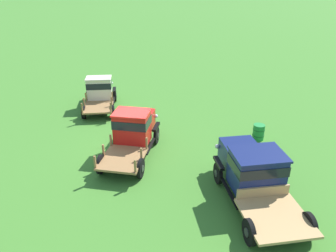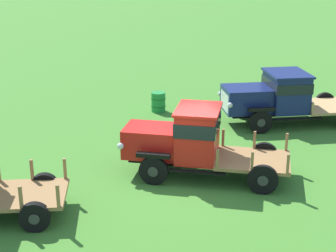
{
  "view_description": "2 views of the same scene",
  "coord_description": "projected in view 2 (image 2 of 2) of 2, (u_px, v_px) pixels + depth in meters",
  "views": [
    {
      "loc": [
        13.97,
        -3.87,
        8.07
      ],
      "look_at": [
        0.25,
        1.96,
        1.0
      ],
      "focal_mm": 35.0,
      "sensor_mm": 36.0,
      "label": 1
    },
    {
      "loc": [
        -5.85,
        -13.0,
        6.62
      ],
      "look_at": [
        0.25,
        1.96,
        1.0
      ],
      "focal_mm": 55.0,
      "sensor_mm": 36.0,
      "label": 2
    }
  ],
  "objects": [
    {
      "name": "oil_drum_near_fence",
      "position": [
        158.0,
        102.0,
        21.8
      ],
      "size": [
        0.62,
        0.62,
        0.84
      ],
      "color": "#1E7F33",
      "rests_on": "ground"
    },
    {
      "name": "ground_plane",
      "position": [
        185.0,
        178.0,
        15.63
      ],
      "size": [
        240.0,
        240.0,
        0.0
      ],
      "primitive_type": "plane",
      "color": "#3D7528"
    },
    {
      "name": "vintage_truck_midrow_center",
      "position": [
        278.0,
        96.0,
        20.09
      ],
      "size": [
        5.75,
        3.29,
        2.07
      ],
      "color": "black",
      "rests_on": "ground"
    },
    {
      "name": "vintage_truck_second_in_line",
      "position": [
        189.0,
        140.0,
        15.49
      ],
      "size": [
        5.12,
        4.15,
        2.16
      ],
      "color": "black",
      "rests_on": "ground"
    }
  ]
}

